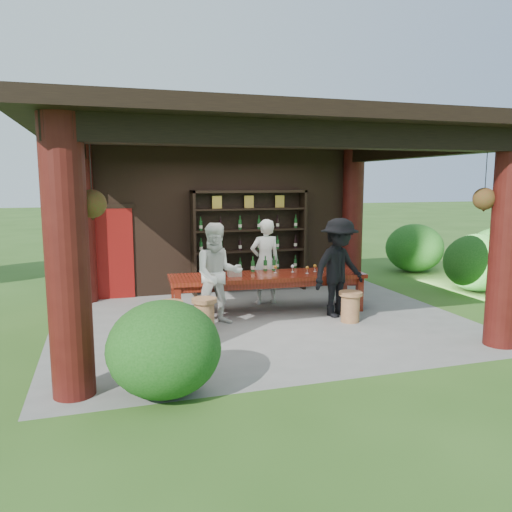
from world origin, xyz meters
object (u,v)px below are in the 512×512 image
object	(u,v)px
stool_near_right	(350,306)
napkin_basket	(234,273)
tasting_table	(267,280)
host	(265,262)
guest_woman	(218,274)
stool_near_left	(204,314)
stool_far_left	(171,317)
guest_man	(339,268)
wine_shelf	(250,241)

from	to	relation	value
stool_near_right	napkin_basket	bearing A→B (deg)	149.23
tasting_table	napkin_basket	world-z (taller)	napkin_basket
stool_near_right	tasting_table	bearing A→B (deg)	137.08
host	napkin_basket	xyz separation A→B (m)	(-0.84, -0.68, -0.07)
guest_woman	napkin_basket	world-z (taller)	guest_woman
stool_near_left	tasting_table	bearing A→B (deg)	32.26
tasting_table	host	distance (m)	0.73
tasting_table	stool_far_left	world-z (taller)	tasting_table
stool_near_right	host	distance (m)	2.17
stool_near_left	host	distance (m)	2.32
stool_far_left	host	world-z (taller)	host
tasting_table	stool_far_left	bearing A→B (deg)	-154.41
host	guest_man	size ratio (longest dim) A/B	0.95
stool_near_left	stool_far_left	xyz separation A→B (m)	(-0.58, -0.06, 0.00)
stool_near_left	napkin_basket	size ratio (longest dim) A/B	2.20
napkin_basket	guest_woman	bearing A→B (deg)	-129.24
tasting_table	guest_woman	distance (m)	1.28
stool_near_right	guest_woman	bearing A→B (deg)	166.19
stool_near_left	stool_far_left	bearing A→B (deg)	-174.05
guest_man	napkin_basket	xyz separation A→B (m)	(-1.85, 0.70, -0.11)
host	wine_shelf	bearing A→B (deg)	-94.20
host	guest_woman	xyz separation A→B (m)	(-1.29, -1.23, 0.02)
tasting_table	stool_near_right	distance (m)	1.70
wine_shelf	stool_near_left	xyz separation A→B (m)	(-1.62, -2.76, -0.87)
guest_woman	guest_man	distance (m)	2.31
napkin_basket	tasting_table	bearing A→B (deg)	0.85
tasting_table	guest_man	distance (m)	1.41
tasting_table	napkin_basket	size ratio (longest dim) A/B	14.82
wine_shelf	stool_far_left	world-z (taller)	wine_shelf
wine_shelf	napkin_basket	world-z (taller)	wine_shelf
stool_near_right	host	size ratio (longest dim) A/B	0.32
wine_shelf	napkin_basket	xyz separation A→B (m)	(-0.85, -1.86, -0.36)
wine_shelf	napkin_basket	distance (m)	2.08
wine_shelf	tasting_table	world-z (taller)	wine_shelf
host	guest_woman	world-z (taller)	guest_woman
stool_near_right	guest_man	xyz separation A→B (m)	(-0.04, 0.43, 0.64)
guest_man	stool_far_left	bearing A→B (deg)	164.90
stool_near_left	stool_near_right	xyz separation A→B (m)	(2.66, -0.23, -0.01)
guest_man	stool_near_left	bearing A→B (deg)	164.61
guest_woman	guest_man	size ratio (longest dim) A/B	0.98
stool_near_right	napkin_basket	distance (m)	2.26
stool_far_left	napkin_basket	distance (m)	1.74
napkin_basket	stool_far_left	bearing A→B (deg)	-144.69
napkin_basket	stool_near_left	bearing A→B (deg)	-130.59
wine_shelf	host	size ratio (longest dim) A/B	1.50
stool_near_left	stool_far_left	world-z (taller)	stool_far_left
guest_man	napkin_basket	bearing A→B (deg)	139.61
wine_shelf	stool_near_right	xyz separation A→B (m)	(1.04, -2.98, -0.88)
guest_woman	guest_man	world-z (taller)	guest_man
stool_far_left	napkin_basket	xyz separation A→B (m)	(1.35, 0.96, 0.52)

